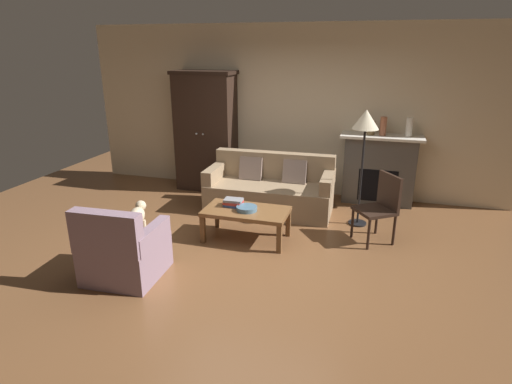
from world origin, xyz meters
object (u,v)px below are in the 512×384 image
at_px(mantel_vase_terracotta, 383,126).
at_px(floor_lamp, 365,126).
at_px(mantel_vase_bronze, 371,128).
at_px(dog, 137,216).
at_px(mantel_vase_cream, 409,127).
at_px(fruit_bowl, 247,208).
at_px(book_stack, 233,203).
at_px(coffee_table, 246,213).
at_px(side_chair_wooden, 381,204).
at_px(armoire, 206,131).
at_px(fireplace, 379,169).
at_px(couch, 270,190).
at_px(armchair_near_left, 123,252).

distance_m(mantel_vase_terracotta, floor_lamp, 1.03).
xyz_separation_m(mantel_vase_bronze, dog, (-2.93, -2.14, -0.98)).
bearing_deg(mantel_vase_cream, fruit_bowl, -135.33).
relative_size(book_stack, dog, 0.46).
height_order(coffee_table, dog, coffee_table).
xyz_separation_m(side_chair_wooden, floor_lamp, (-0.29, 0.48, 0.91)).
relative_size(armoire, fruit_bowl, 7.57).
bearing_deg(armoire, coffee_table, -54.51).
distance_m(fireplace, floor_lamp, 1.34).
xyz_separation_m(mantel_vase_cream, dog, (-3.49, -2.14, -1.02)).
distance_m(couch, armchair_near_left, 2.66).
bearing_deg(fruit_bowl, coffee_table, 120.78).
distance_m(fruit_bowl, book_stack, 0.24).
bearing_deg(coffee_table, mantel_vase_bronze, 53.29).
height_order(couch, armchair_near_left, armchair_near_left).
relative_size(fireplace, mantel_vase_terracotta, 4.36).
bearing_deg(mantel_vase_cream, coffee_table, -136.01).
relative_size(coffee_table, armchair_near_left, 1.25).
bearing_deg(armoire, side_chair_wooden, -25.02).
distance_m(mantel_vase_bronze, armchair_near_left, 4.16).
bearing_deg(couch, mantel_vase_cream, 22.17).
bearing_deg(mantel_vase_terracotta, armchair_near_left, -128.66).
bearing_deg(armoire, fruit_bowl, -54.58).
xyz_separation_m(mantel_vase_cream, armchair_near_left, (-2.99, -3.26, -0.95)).
distance_m(coffee_table, mantel_vase_terracotta, 2.67).
relative_size(armoire, mantel_vase_cream, 6.88).
bearing_deg(fruit_bowl, mantel_vase_terracotta, 50.73).
bearing_deg(floor_lamp, mantel_vase_bronze, 86.91).
bearing_deg(dog, floor_lamp, 21.85).
bearing_deg(armchair_near_left, coffee_table, 53.36).
bearing_deg(dog, side_chair_wooden, 12.05).
xyz_separation_m(couch, dog, (-1.53, -1.34, -0.07)).
bearing_deg(side_chair_wooden, armchair_near_left, -146.08).
xyz_separation_m(armoire, couch, (1.36, -0.74, -0.71)).
bearing_deg(couch, armoire, 151.40).
bearing_deg(armchair_near_left, fruit_bowl, 52.26).
bearing_deg(fireplace, armoire, -178.49).
bearing_deg(book_stack, mantel_vase_bronze, 48.55).
xyz_separation_m(book_stack, mantel_vase_bronze, (1.64, 1.86, 0.76)).
distance_m(floor_lamp, dog, 3.32).
xyz_separation_m(mantel_vase_bronze, mantel_vase_cream, (0.56, 0.00, 0.04)).
height_order(coffee_table, armchair_near_left, armchair_near_left).
xyz_separation_m(armoire, armchair_near_left, (0.34, -3.20, -0.71)).
bearing_deg(armchair_near_left, floor_lamp, 43.74).
bearing_deg(armoire, dog, -94.52).
relative_size(coffee_table, book_stack, 4.28).
distance_m(fireplace, mantel_vase_bronze, 0.68).
bearing_deg(book_stack, side_chair_wooden, 11.77).
xyz_separation_m(mantel_vase_terracotta, side_chair_wooden, (0.06, -1.46, -0.75)).
distance_m(book_stack, mantel_vase_terracotta, 2.72).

